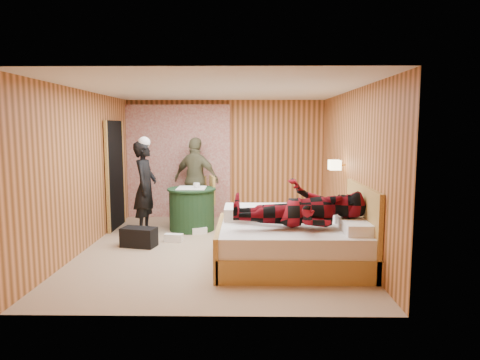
{
  "coord_description": "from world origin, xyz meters",
  "views": [
    {
      "loc": [
        0.44,
        -6.66,
        1.92
      ],
      "look_at": [
        0.34,
        0.41,
        1.05
      ],
      "focal_mm": 32.0,
      "sensor_mm": 36.0,
      "label": 1
    }
  ],
  "objects_px": {
    "bed": "(294,242)",
    "man_at_table": "(196,180)",
    "man_on_bed": "(299,197)",
    "round_table": "(192,209)",
    "wall_lamp": "(335,165)",
    "chair_near": "(207,197)",
    "woman_standing": "(145,187)",
    "duffel_bag": "(139,237)",
    "chair_far": "(196,195)",
    "nightstand": "(329,223)"
  },
  "relations": [
    {
      "from": "bed",
      "to": "chair_near",
      "type": "bearing_deg",
      "value": 121.41
    },
    {
      "from": "nightstand",
      "to": "man_at_table",
      "type": "distance_m",
      "value": 2.88
    },
    {
      "from": "chair_near",
      "to": "woman_standing",
      "type": "height_order",
      "value": "woman_standing"
    },
    {
      "from": "round_table",
      "to": "wall_lamp",
      "type": "bearing_deg",
      "value": -17.67
    },
    {
      "from": "duffel_bag",
      "to": "woman_standing",
      "type": "height_order",
      "value": "woman_standing"
    },
    {
      "from": "wall_lamp",
      "to": "man_on_bed",
      "type": "bearing_deg",
      "value": -117.64
    },
    {
      "from": "round_table",
      "to": "man_at_table",
      "type": "xyz_separation_m",
      "value": [
        0.0,
        0.76,
        0.46
      ]
    },
    {
      "from": "nightstand",
      "to": "chair_near",
      "type": "relative_size",
      "value": 0.56
    },
    {
      "from": "nightstand",
      "to": "man_on_bed",
      "type": "relative_size",
      "value": 0.31
    },
    {
      "from": "nightstand",
      "to": "duffel_bag",
      "type": "height_order",
      "value": "nightstand"
    },
    {
      "from": "man_at_table",
      "to": "man_on_bed",
      "type": "bearing_deg",
      "value": 143.88
    },
    {
      "from": "nightstand",
      "to": "chair_far",
      "type": "xyz_separation_m",
      "value": [
        -2.46,
        1.34,
        0.26
      ]
    },
    {
      "from": "bed",
      "to": "man_at_table",
      "type": "xyz_separation_m",
      "value": [
        -1.7,
        2.8,
        0.54
      ]
    },
    {
      "from": "chair_far",
      "to": "man_at_table",
      "type": "bearing_deg",
      "value": 84.82
    },
    {
      "from": "nightstand",
      "to": "chair_far",
      "type": "distance_m",
      "value": 2.81
    },
    {
      "from": "round_table",
      "to": "man_on_bed",
      "type": "bearing_deg",
      "value": -52.78
    },
    {
      "from": "nightstand",
      "to": "duffel_bag",
      "type": "relative_size",
      "value": 1.01
    },
    {
      "from": "nightstand",
      "to": "wall_lamp",
      "type": "bearing_deg",
      "value": -75.48
    },
    {
      "from": "round_table",
      "to": "chair_near",
      "type": "xyz_separation_m",
      "value": [
        0.25,
        0.33,
        0.17
      ]
    },
    {
      "from": "duffel_bag",
      "to": "man_on_bed",
      "type": "xyz_separation_m",
      "value": [
        2.44,
        -1.09,
        0.84
      ]
    },
    {
      "from": "bed",
      "to": "chair_far",
      "type": "xyz_separation_m",
      "value": [
        -1.7,
        2.76,
        0.21
      ]
    },
    {
      "from": "wall_lamp",
      "to": "chair_near",
      "type": "bearing_deg",
      "value": 153.45
    },
    {
      "from": "round_table",
      "to": "chair_near",
      "type": "distance_m",
      "value": 0.44
    },
    {
      "from": "round_table",
      "to": "man_at_table",
      "type": "distance_m",
      "value": 0.89
    },
    {
      "from": "bed",
      "to": "wall_lamp",
      "type": "bearing_deg",
      "value": 57.27
    },
    {
      "from": "chair_near",
      "to": "man_on_bed",
      "type": "height_order",
      "value": "man_on_bed"
    },
    {
      "from": "round_table",
      "to": "man_at_table",
      "type": "height_order",
      "value": "man_at_table"
    },
    {
      "from": "woman_standing",
      "to": "round_table",
      "type": "bearing_deg",
      "value": -72.34
    },
    {
      "from": "round_table",
      "to": "duffel_bag",
      "type": "xyz_separation_m",
      "value": [
        -0.71,
        -1.18,
        -0.25
      ]
    },
    {
      "from": "duffel_bag",
      "to": "man_on_bed",
      "type": "height_order",
      "value": "man_on_bed"
    },
    {
      "from": "chair_far",
      "to": "woman_standing",
      "type": "relative_size",
      "value": 0.55
    },
    {
      "from": "man_at_table",
      "to": "man_on_bed",
      "type": "xyz_separation_m",
      "value": [
        1.73,
        -3.03,
        0.13
      ]
    },
    {
      "from": "round_table",
      "to": "woman_standing",
      "type": "xyz_separation_m",
      "value": [
        -0.82,
        -0.21,
        0.44
      ]
    },
    {
      "from": "wall_lamp",
      "to": "nightstand",
      "type": "distance_m",
      "value": 1.04
    },
    {
      "from": "man_on_bed",
      "to": "round_table",
      "type": "bearing_deg",
      "value": 127.22
    },
    {
      "from": "round_table",
      "to": "duffel_bag",
      "type": "relative_size",
      "value": 1.65
    },
    {
      "from": "chair_far",
      "to": "woman_standing",
      "type": "distance_m",
      "value": 1.27
    },
    {
      "from": "bed",
      "to": "man_at_table",
      "type": "height_order",
      "value": "man_at_table"
    },
    {
      "from": "chair_near",
      "to": "bed",
      "type": "bearing_deg",
      "value": 16.74
    },
    {
      "from": "chair_far",
      "to": "chair_near",
      "type": "relative_size",
      "value": 0.95
    },
    {
      "from": "wall_lamp",
      "to": "round_table",
      "type": "relative_size",
      "value": 0.29
    },
    {
      "from": "wall_lamp",
      "to": "chair_near",
      "type": "height_order",
      "value": "wall_lamp"
    },
    {
      "from": "wall_lamp",
      "to": "chair_far",
      "type": "bearing_deg",
      "value": 148.9
    },
    {
      "from": "wall_lamp",
      "to": "man_on_bed",
      "type": "xyz_separation_m",
      "value": [
        -0.77,
        -1.48,
        -0.31
      ]
    },
    {
      "from": "nightstand",
      "to": "woman_standing",
      "type": "distance_m",
      "value": 3.35
    },
    {
      "from": "bed",
      "to": "chair_near",
      "type": "xyz_separation_m",
      "value": [
        -1.45,
        2.37,
        0.24
      ]
    },
    {
      "from": "duffel_bag",
      "to": "chair_far",
      "type": "bearing_deg",
      "value": 83.01
    },
    {
      "from": "woman_standing",
      "to": "duffel_bag",
      "type": "bearing_deg",
      "value": -170.2
    },
    {
      "from": "chair_far",
      "to": "man_on_bed",
      "type": "height_order",
      "value": "man_on_bed"
    },
    {
      "from": "bed",
      "to": "round_table",
      "type": "distance_m",
      "value": 2.66
    }
  ]
}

